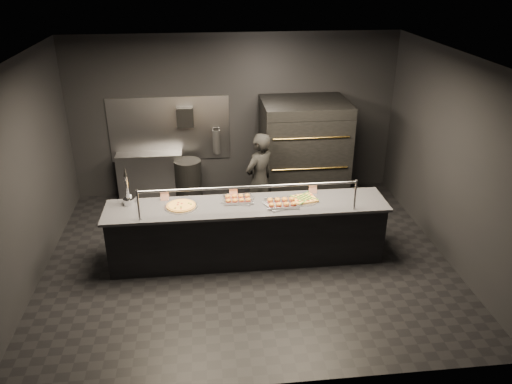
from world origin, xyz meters
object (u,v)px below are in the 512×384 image
(round_pizza, at_px, (181,206))
(slider_tray_b, at_px, (282,203))
(service_counter, at_px, (247,232))
(trash_bin, at_px, (189,181))
(square_pizza, at_px, (304,199))
(slider_tray_a, at_px, (238,199))
(beer_tap, at_px, (128,194))
(worker, at_px, (259,180))
(fire_extinguisher, at_px, (216,141))
(prep_shelf, at_px, (151,176))
(pizza_oven, at_px, (303,152))
(towel_dispenser, at_px, (185,117))

(round_pizza, xyz_separation_m, slider_tray_b, (1.45, -0.09, 0.01))
(service_counter, relative_size, slider_tray_b, 7.33)
(service_counter, xyz_separation_m, slider_tray_b, (0.50, -0.05, 0.48))
(slider_tray_b, distance_m, trash_bin, 2.61)
(trash_bin, bearing_deg, square_pizza, -49.25)
(slider_tray_a, distance_m, square_pizza, 0.98)
(beer_tap, relative_size, worker, 0.36)
(fire_extinguisher, height_order, square_pizza, fire_extinguisher)
(prep_shelf, xyz_separation_m, trash_bin, (0.70, -0.23, -0.04))
(pizza_oven, relative_size, trash_bin, 2.34)
(service_counter, bearing_deg, beer_tap, 173.34)
(pizza_oven, distance_m, trash_bin, 2.18)
(round_pizza, bearing_deg, towel_dispenser, 88.78)
(fire_extinguisher, bearing_deg, worker, -63.65)
(towel_dispenser, height_order, slider_tray_a, towel_dispenser)
(beer_tap, bearing_deg, square_pizza, -3.18)
(slider_tray_a, bearing_deg, towel_dispenser, 109.15)
(service_counter, height_order, towel_dispenser, towel_dispenser)
(slider_tray_a, bearing_deg, prep_shelf, 124.25)
(service_counter, bearing_deg, worker, 74.40)
(prep_shelf, bearing_deg, pizza_oven, -8.54)
(towel_dispenser, distance_m, round_pizza, 2.44)
(pizza_oven, height_order, trash_bin, pizza_oven)
(fire_extinguisher, relative_size, worker, 0.31)
(round_pizza, bearing_deg, pizza_oven, 40.95)
(pizza_oven, distance_m, round_pizza, 2.85)
(service_counter, xyz_separation_m, prep_shelf, (-1.60, 2.32, -0.01))
(service_counter, distance_m, worker, 1.18)
(towel_dispenser, relative_size, beer_tap, 0.59)
(square_pizza, bearing_deg, service_counter, -176.12)
(pizza_oven, xyz_separation_m, trash_bin, (-2.10, 0.19, -0.56))
(square_pizza, bearing_deg, round_pizza, -179.27)
(prep_shelf, bearing_deg, fire_extinguisher, 3.66)
(towel_dispenser, bearing_deg, service_counter, -69.37)
(fire_extinguisher, xyz_separation_m, slider_tray_b, (0.85, -2.45, -0.11))
(prep_shelf, distance_m, towel_dispenser, 1.31)
(pizza_oven, bearing_deg, worker, -137.69)
(towel_dispenser, bearing_deg, beer_tap, -110.24)
(fire_extinguisher, distance_m, slider_tray_a, 2.26)
(prep_shelf, height_order, square_pizza, square_pizza)
(pizza_oven, height_order, prep_shelf, pizza_oven)
(square_pizza, xyz_separation_m, worker, (-0.55, 1.03, -0.12))
(beer_tap, relative_size, slider_tray_b, 1.06)
(round_pizza, distance_m, slider_tray_a, 0.84)
(worker, bearing_deg, trash_bin, -79.70)
(pizza_oven, xyz_separation_m, beer_tap, (-2.91, -1.70, 0.12))
(towel_dispenser, bearing_deg, slider_tray_b, -60.19)
(prep_shelf, xyz_separation_m, worker, (1.90, -1.24, 0.36))
(pizza_oven, bearing_deg, square_pizza, -100.75)
(round_pizza, height_order, slider_tray_a, slider_tray_a)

